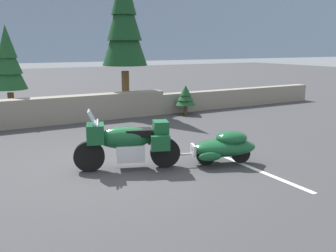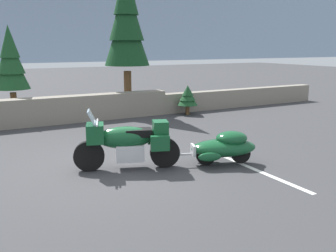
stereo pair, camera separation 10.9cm
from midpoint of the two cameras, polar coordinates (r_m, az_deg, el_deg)
ground_plane at (r=8.62m, az=-8.01°, el=-5.99°), size 80.00×80.00×0.00m
stone_guard_wall at (r=13.45m, az=-20.63°, el=1.81°), size 24.00×0.64×0.93m
touring_motorcycle at (r=8.21m, az=-6.56°, el=-2.34°), size 2.23×1.19×1.33m
car_shaped_trailer at (r=8.67m, az=8.12°, el=-3.05°), size 2.20×1.16×0.76m
pine_tree_tall at (r=15.16m, az=-6.88°, el=15.64°), size 1.76×1.76×5.80m
pine_tree_secondary at (r=14.84m, az=-23.27°, el=9.02°), size 1.26×1.26×3.39m
pine_sapling_near at (r=14.79m, az=2.46°, el=4.51°), size 0.80×0.80×1.15m
parking_stripe_marker at (r=8.65m, az=11.81°, el=-6.03°), size 0.12×3.60×0.01m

